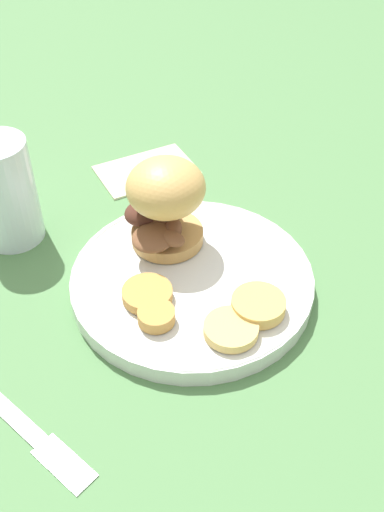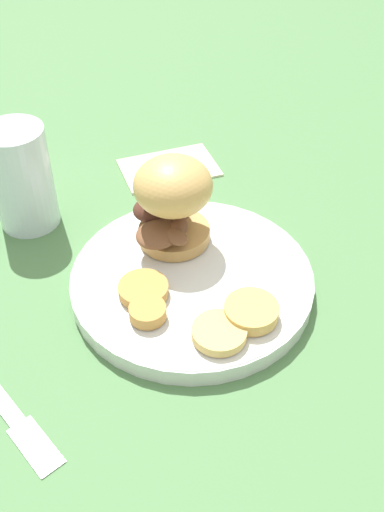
# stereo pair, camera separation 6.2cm
# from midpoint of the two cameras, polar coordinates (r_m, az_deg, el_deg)

# --- Properties ---
(ground_plane) EXTENTS (4.00, 4.00, 0.00)m
(ground_plane) POSITION_cam_midpoint_polar(r_m,az_deg,el_deg) (0.65, -2.72, -3.16)
(ground_plane) COLOR #4C7A47
(dinner_plate) EXTENTS (0.26, 0.26, 0.02)m
(dinner_plate) POSITION_cam_midpoint_polar(r_m,az_deg,el_deg) (0.65, -2.76, -2.40)
(dinner_plate) COLOR silver
(dinner_plate) RESTS_ON ground_plane
(sandwich) EXTENTS (0.10, 0.10, 0.10)m
(sandwich) POSITION_cam_midpoint_polar(r_m,az_deg,el_deg) (0.65, -5.45, 5.02)
(sandwich) COLOR tan
(sandwich) RESTS_ON dinner_plate
(potato_round_0) EXTENTS (0.05, 0.05, 0.01)m
(potato_round_0) POSITION_cam_midpoint_polar(r_m,az_deg,el_deg) (0.60, 3.38, -4.84)
(potato_round_0) COLOR tan
(potato_round_0) RESTS_ON dinner_plate
(potato_round_1) EXTENTS (0.04, 0.04, 0.01)m
(potato_round_1) POSITION_cam_midpoint_polar(r_m,az_deg,el_deg) (0.59, -6.45, -5.85)
(potato_round_1) COLOR #BC8942
(potato_round_1) RESTS_ON dinner_plate
(potato_round_2) EXTENTS (0.05, 0.05, 0.01)m
(potato_round_2) POSITION_cam_midpoint_polar(r_m,az_deg,el_deg) (0.61, -7.18, -3.74)
(potato_round_2) COLOR #BC8942
(potato_round_2) RESTS_ON dinner_plate
(potato_round_3) EXTENTS (0.05, 0.05, 0.01)m
(potato_round_3) POSITION_cam_midpoint_polar(r_m,az_deg,el_deg) (0.58, 0.65, -7.14)
(potato_round_3) COLOR #DBB766
(potato_round_3) RESTS_ON dinner_plate
(fork) EXTENTS (0.14, 0.12, 0.00)m
(fork) POSITION_cam_midpoint_polar(r_m,az_deg,el_deg) (0.57, -18.63, -15.48)
(fork) COLOR silver
(fork) RESTS_ON ground_plane
(drinking_glass) EXTENTS (0.07, 0.07, 0.13)m
(drinking_glass) POSITION_cam_midpoint_polar(r_m,az_deg,el_deg) (0.72, -19.84, 5.66)
(drinking_glass) COLOR silver
(drinking_glass) RESTS_ON ground_plane
(napkin) EXTENTS (0.15, 0.14, 0.01)m
(napkin) POSITION_cam_midpoint_polar(r_m,az_deg,el_deg) (0.83, -6.54, 8.11)
(napkin) COLOR beige
(napkin) RESTS_ON ground_plane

